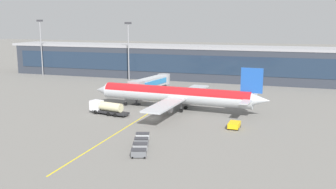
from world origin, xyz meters
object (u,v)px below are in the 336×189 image
object	(u,v)px
main_airliner	(176,95)
baggage_cart_2	(141,141)
baggage_cart_0	(139,153)
baggage_cart_3	(143,136)
baggage_cart_1	(140,147)
pushback_tug	(234,125)
fuel_tanker	(107,108)

from	to	relation	value
main_airliner	baggage_cart_2	world-z (taller)	main_airliner
main_airliner	baggage_cart_0	size ratio (longest dim) A/B	16.13
baggage_cart_0	baggage_cart_3	world-z (taller)	same
baggage_cart_1	baggage_cart_2	xyz separation A→B (m)	(-1.00, 3.04, 0.00)
baggage_cart_3	pushback_tug	bearing A→B (deg)	41.75
baggage_cart_1	baggage_cart_2	size ratio (longest dim) A/B	1.00
fuel_tanker	baggage_cart_0	bearing A→B (deg)	-52.88
baggage_cart_2	baggage_cart_3	bearing A→B (deg)	108.23
fuel_tanker	baggage_cart_1	bearing A→B (deg)	-50.87
fuel_tanker	pushback_tug	distance (m)	32.60
main_airliner	pushback_tug	world-z (taller)	main_airliner
fuel_tanker	baggage_cart_3	size ratio (longest dim) A/B	3.70
baggage_cart_1	baggage_cart_2	world-z (taller)	same
main_airliner	pushback_tug	distance (m)	21.61
fuel_tanker	baggage_cart_1	size ratio (longest dim) A/B	3.70
pushback_tug	baggage_cart_1	xyz separation A→B (m)	(-13.85, -20.23, -0.07)
main_airliner	fuel_tanker	world-z (taller)	main_airliner
pushback_tug	baggage_cart_0	xyz separation A→B (m)	(-12.85, -23.27, -0.07)
pushback_tug	baggage_cart_0	world-z (taller)	baggage_cart_0
baggage_cart_3	baggage_cart_0	bearing A→B (deg)	-71.77
fuel_tanker	baggage_cart_3	world-z (taller)	fuel_tanker
pushback_tug	baggage_cart_0	bearing A→B (deg)	-118.91
baggage_cart_0	baggage_cart_2	bearing A→B (deg)	108.23
fuel_tanker	baggage_cart_1	distance (m)	29.53
pushback_tug	baggage_cart_3	distance (m)	21.25
main_airliner	baggage_cart_3	size ratio (longest dim) A/B	16.13
main_airliner	baggage_cart_1	world-z (taller)	main_airliner
pushback_tug	baggage_cart_0	size ratio (longest dim) A/B	1.28
pushback_tug	baggage_cart_3	size ratio (longest dim) A/B	1.28
baggage_cart_3	main_airliner	bearing A→B (deg)	93.14
baggage_cart_0	baggage_cart_2	distance (m)	6.40
pushback_tug	main_airliner	bearing A→B (deg)	144.14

